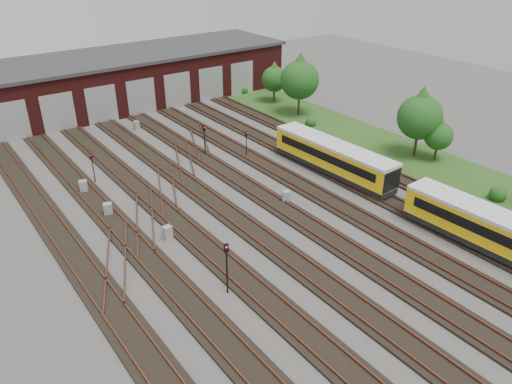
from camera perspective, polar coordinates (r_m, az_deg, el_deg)
ground at (r=36.53m, az=5.81°, el=-6.21°), size 120.00×120.00×0.00m
track_network at (r=36.74m, az=5.02°, el=-5.75°), size 30.40×70.00×0.33m
maintenance_shed at (r=67.67m, az=-17.57°, el=11.84°), size 51.00×12.50×6.35m
grass_verge at (r=55.02m, az=13.80°, el=5.28°), size 8.00×55.00×0.05m
metro_train at (r=38.55m, az=25.63°, el=-4.10°), size 2.95×45.41×2.75m
signal_mast_0 at (r=30.77m, az=-3.37°, el=-8.03°), size 0.32×0.31×3.70m
signal_mast_1 at (r=46.92m, az=-18.19°, el=3.05°), size 0.24×0.23×2.81m
signal_mast_2 at (r=50.37m, az=-5.91°, el=6.35°), size 0.30×0.28×3.19m
signal_mast_3 at (r=50.03m, az=-1.12°, el=5.89°), size 0.24×0.22×2.64m
relay_cabinet_0 at (r=41.58m, az=-16.55°, el=-1.92°), size 0.81×0.75×1.09m
relay_cabinet_1 at (r=45.86m, az=-19.11°, el=0.59°), size 0.80×0.73×1.12m
relay_cabinet_2 at (r=37.47m, az=-10.09°, el=-4.61°), size 0.68×0.58×1.07m
relay_cabinet_3 at (r=59.10m, az=-13.53°, el=7.39°), size 0.76×0.71×1.02m
relay_cabinet_4 at (r=41.82m, az=3.43°, el=-0.55°), size 0.79×0.74×1.05m
tree_0 at (r=61.38m, az=5.04°, el=13.14°), size 4.64×4.64×7.70m
tree_1 at (r=66.57m, az=2.11°, el=13.10°), size 3.29×3.29×5.45m
tree_2 at (r=51.55m, az=18.31°, el=8.67°), size 4.39×4.39×7.27m
tree_3 at (r=51.75m, az=20.20°, el=6.39°), size 2.76×2.76×4.58m
bush_0 at (r=46.75m, az=25.97°, el=-0.02°), size 1.47×1.47×1.47m
bush_1 at (r=59.01m, az=6.28°, el=8.10°), size 1.26×1.26×1.26m
bush_2 at (r=71.33m, az=-1.39°, el=11.68°), size 1.16×1.16×1.16m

